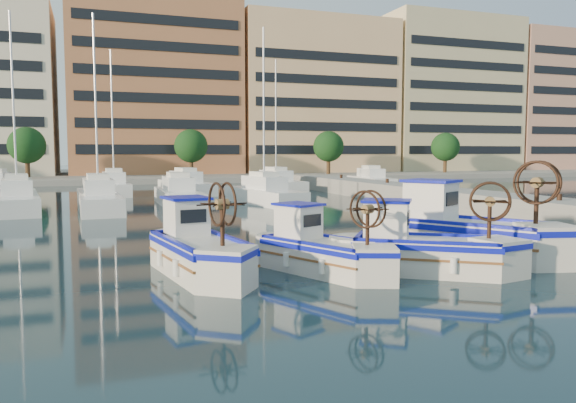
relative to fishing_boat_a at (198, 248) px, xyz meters
The scene contains 8 objects.
ground 4.88m from the fishing_boat_a, 14.09° to the right, with size 300.00×300.00×0.00m, color #17313C.
quay 18.95m from the fishing_boat_a, 21.11° to the left, with size 3.00×60.00×1.20m, color gray.
waterfront 66.18m from the fishing_boat_a, 77.71° to the left, with size 180.00×40.00×25.60m.
yacht_marina 26.16m from the fishing_boat_a, 86.46° to the left, with size 40.34×23.57×11.50m.
fishing_boat_a is the anchor object (origin of this frame).
fishing_boat_b 3.45m from the fishing_boat_a, 14.33° to the right, with size 2.97×4.05×2.44m.
fishing_boat_c 6.27m from the fishing_boat_a, 17.51° to the right, with size 4.27×3.69×2.62m.
fishing_boat_d 8.59m from the fishing_boat_a, ahead, with size 4.30×5.22×3.18m.
Camera 1 is at (-7.45, -14.23, 3.41)m, focal length 35.00 mm.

